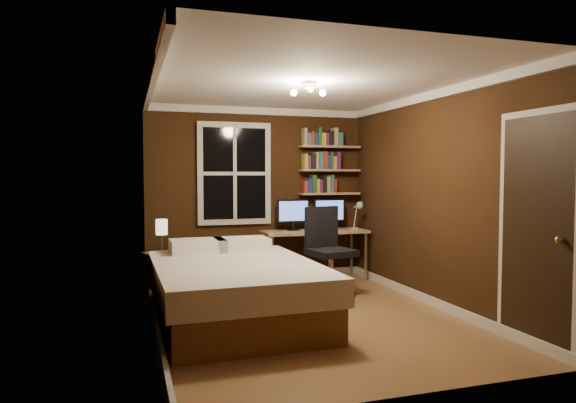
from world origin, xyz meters
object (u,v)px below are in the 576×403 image
object	(u,v)px
bedside_lamp	(162,236)
office_chair	(329,261)
bed	(235,290)
nightstand	(162,273)
radiator	(232,263)
monitor_right	(329,214)
monitor_left	(293,215)
desk	(315,234)
desk_lamp	(358,215)

from	to	relation	value
bedside_lamp	office_chair	distance (m)	2.18
bed	office_chair	size ratio (longest dim) A/B	2.04
bed	nightstand	distance (m)	1.68
radiator	monitor_right	xyz separation A→B (m)	(1.44, -0.13, 0.68)
monitor_left	desk	bearing A→B (deg)	-14.20
radiator	monitor_right	size ratio (longest dim) A/B	1.14
desk_lamp	office_chair	size ratio (longest dim) A/B	0.39
radiator	monitor_right	world-z (taller)	monitor_right
radiator	desk	bearing A→B (deg)	-9.74
bed	desk_lamp	world-z (taller)	desk_lamp
nightstand	monitor_right	world-z (taller)	monitor_right
monitor_right	office_chair	world-z (taller)	monitor_right
bedside_lamp	radiator	bearing A→B (deg)	20.78
bedside_lamp	desk	xyz separation A→B (m)	(2.18, 0.18, -0.08)
monitor_left	office_chair	bearing A→B (deg)	-82.69
bed	nightstand	xyz separation A→B (m)	(-0.65, 1.55, -0.07)
bed	monitor_left	bearing A→B (deg)	54.68
bedside_lamp	office_chair	size ratio (longest dim) A/B	0.39
bedside_lamp	radiator	world-z (taller)	bedside_lamp
nightstand	desk_lamp	size ratio (longest dim) A/B	1.19
office_chair	monitor_left	bearing A→B (deg)	85.29
desk	monitor_right	distance (m)	0.39
nightstand	monitor_left	size ratio (longest dim) A/B	1.08
nightstand	monitor_right	size ratio (longest dim) A/B	1.08
monitor_left	monitor_right	bearing A→B (deg)	0.00
office_chair	bedside_lamp	bearing A→B (deg)	146.66
radiator	desk	size ratio (longest dim) A/B	0.36
monitor_right	desk_lamp	world-z (taller)	monitor_right
monitor_left	bedside_lamp	bearing A→B (deg)	-172.31
bedside_lamp	monitor_left	size ratio (longest dim) A/B	0.90
bed	desk_lamp	distance (m)	2.74
desk_lamp	bed	bearing A→B (deg)	-143.67
monitor_left	desk_lamp	distance (m)	0.95
radiator	desk_lamp	distance (m)	1.95
bed	monitor_right	distance (m)	2.62
bed	radiator	distance (m)	1.96
bed	nightstand	world-z (taller)	bed
monitor_right	office_chair	size ratio (longest dim) A/B	0.43
nightstand	radiator	bearing A→B (deg)	1.46
monitor_left	office_chair	distance (m)	1.16
bed	radiator	world-z (taller)	bed
bedside_lamp	monitor_right	world-z (taller)	monitor_right
monitor_left	desk_lamp	world-z (taller)	monitor_left
desk_lamp	office_chair	world-z (taller)	desk_lamp
nightstand	bedside_lamp	world-z (taller)	bedside_lamp
radiator	desk_lamp	xyz separation A→B (m)	(1.79, -0.35, 0.67)
nightstand	monitor_right	xyz separation A→B (m)	(2.44, 0.25, 0.69)
bed	bedside_lamp	size ratio (longest dim) A/B	5.27
desk	monitor_left	bearing A→B (deg)	165.80
monitor_right	desk_lamp	xyz separation A→B (m)	(0.36, -0.22, -0.01)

